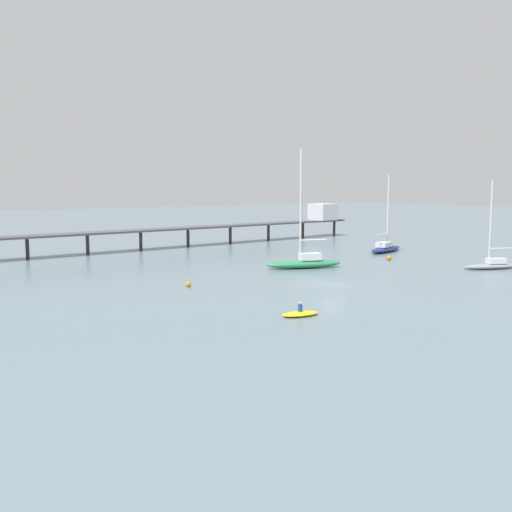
% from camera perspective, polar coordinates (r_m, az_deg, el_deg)
% --- Properties ---
extents(ground_plane, '(400.00, 400.00, 0.00)m').
position_cam_1_polar(ground_plane, '(61.50, 7.32, -2.74)').
color(ground_plane, slate).
extents(pier, '(79.87, 12.43, 6.41)m').
position_cam_1_polar(pier, '(103.45, -2.31, 3.24)').
color(pier, '#4C4C51').
rests_on(pier, ground_plane).
extents(sailboat_gray, '(7.58, 4.23, 10.68)m').
position_cam_1_polar(sailboat_gray, '(77.69, 21.64, -0.67)').
color(sailboat_gray, gray).
rests_on(sailboat_gray, ground_plane).
extents(sailboat_navy, '(9.15, 5.34, 11.65)m').
position_cam_1_polar(sailboat_navy, '(92.39, 12.28, 0.81)').
color(sailboat_navy, navy).
rests_on(sailboat_navy, ground_plane).
extents(sailboat_green, '(9.75, 5.12, 14.51)m').
position_cam_1_polar(sailboat_green, '(73.14, 4.66, -0.50)').
color(sailboat_green, '#287F4C').
rests_on(sailboat_green, ground_plane).
extents(dinghy_yellow, '(3.29, 1.81, 1.14)m').
position_cam_1_polar(dinghy_yellow, '(46.84, 4.24, -5.50)').
color(dinghy_yellow, yellow).
rests_on(dinghy_yellow, ground_plane).
extents(mooring_buoy_far, '(0.65, 0.65, 0.65)m').
position_cam_1_polar(mooring_buoy_far, '(82.48, 12.62, -0.17)').
color(mooring_buoy_far, orange).
rests_on(mooring_buoy_far, ground_plane).
extents(mooring_buoy_inner, '(0.54, 0.54, 0.54)m').
position_cam_1_polar(mooring_buoy_inner, '(60.09, -6.49, -2.70)').
color(mooring_buoy_inner, orange).
rests_on(mooring_buoy_inner, ground_plane).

